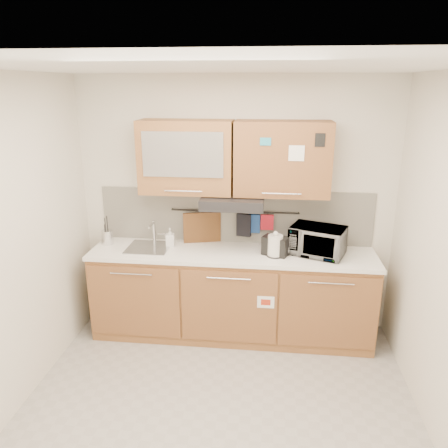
# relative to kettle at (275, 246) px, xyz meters

# --- Properties ---
(floor) EXTENTS (3.20, 3.20, 0.00)m
(floor) POSITION_rel_kettle_xyz_m (-0.42, -1.12, -1.02)
(floor) COLOR #9E9993
(floor) RESTS_ON ground
(ceiling) EXTENTS (3.20, 3.20, 0.00)m
(ceiling) POSITION_rel_kettle_xyz_m (-0.42, -1.12, 1.58)
(ceiling) COLOR white
(ceiling) RESTS_ON wall_back
(wall_back) EXTENTS (3.20, 0.00, 3.20)m
(wall_back) POSITION_rel_kettle_xyz_m (-0.42, 0.38, 0.28)
(wall_back) COLOR silver
(wall_back) RESTS_ON ground
(wall_left) EXTENTS (0.00, 3.00, 3.00)m
(wall_left) POSITION_rel_kettle_xyz_m (-2.02, -1.12, 0.28)
(wall_left) COLOR silver
(wall_left) RESTS_ON ground
(base_cabinet) EXTENTS (2.80, 0.64, 0.88)m
(base_cabinet) POSITION_rel_kettle_xyz_m (-0.42, 0.07, -0.61)
(base_cabinet) COLOR #AC673D
(base_cabinet) RESTS_ON floor
(countertop) EXTENTS (2.82, 0.62, 0.04)m
(countertop) POSITION_rel_kettle_xyz_m (-0.42, 0.07, -0.12)
(countertop) COLOR white
(countertop) RESTS_ON base_cabinet
(backsplash) EXTENTS (2.80, 0.02, 0.56)m
(backsplash) POSITION_rel_kettle_xyz_m (-0.42, 0.36, 0.18)
(backsplash) COLOR silver
(backsplash) RESTS_ON countertop
(upper_cabinets) EXTENTS (1.82, 0.37, 0.70)m
(upper_cabinets) POSITION_rel_kettle_xyz_m (-0.43, 0.20, 0.81)
(upper_cabinets) COLOR #AC673D
(upper_cabinets) RESTS_ON wall_back
(range_hood) EXTENTS (0.60, 0.46, 0.10)m
(range_hood) POSITION_rel_kettle_xyz_m (-0.42, 0.13, 0.40)
(range_hood) COLOR black
(range_hood) RESTS_ON upper_cabinets
(sink) EXTENTS (0.42, 0.40, 0.26)m
(sink) POSITION_rel_kettle_xyz_m (-1.27, 0.08, -0.10)
(sink) COLOR silver
(sink) RESTS_ON countertop
(utensil_rail) EXTENTS (1.30, 0.02, 0.02)m
(utensil_rail) POSITION_rel_kettle_xyz_m (-0.42, 0.33, 0.24)
(utensil_rail) COLOR black
(utensil_rail) RESTS_ON backsplash
(utensil_crock) EXTENTS (0.16, 0.16, 0.30)m
(utensil_crock) POSITION_rel_kettle_xyz_m (-1.72, 0.15, -0.02)
(utensil_crock) COLOR silver
(utensil_crock) RESTS_ON countertop
(kettle) EXTENTS (0.18, 0.16, 0.25)m
(kettle) POSITION_rel_kettle_xyz_m (0.00, 0.00, 0.00)
(kettle) COLOR silver
(kettle) RESTS_ON countertop
(toaster) EXTENTS (0.28, 0.23, 0.18)m
(toaster) POSITION_rel_kettle_xyz_m (0.00, 0.04, -0.01)
(toaster) COLOR black
(toaster) RESTS_ON countertop
(microwave) EXTENTS (0.59, 0.50, 0.28)m
(microwave) POSITION_rel_kettle_xyz_m (0.40, 0.09, 0.04)
(microwave) COLOR #999999
(microwave) RESTS_ON countertop
(soap_bottle) EXTENTS (0.10, 0.10, 0.19)m
(soap_bottle) POSITION_rel_kettle_xyz_m (-1.07, 0.16, -0.01)
(soap_bottle) COLOR #999999
(soap_bottle) RESTS_ON countertop
(cutting_board) EXTENTS (0.38, 0.13, 0.48)m
(cutting_board) POSITION_rel_kettle_xyz_m (-0.76, 0.31, -0.02)
(cutting_board) COLOR brown
(cutting_board) RESTS_ON utensil_rail
(oven_mitt) EXTENTS (0.12, 0.03, 0.19)m
(oven_mitt) POSITION_rel_kettle_xyz_m (-0.22, 0.31, 0.12)
(oven_mitt) COLOR navy
(oven_mitt) RESTS_ON utensil_rail
(dark_pouch) EXTENTS (0.16, 0.07, 0.24)m
(dark_pouch) POSITION_rel_kettle_xyz_m (-0.32, 0.31, 0.10)
(dark_pouch) COLOR black
(dark_pouch) RESTS_ON utensil_rail
(pot_holder) EXTENTS (0.13, 0.02, 0.16)m
(pot_holder) POSITION_rel_kettle_xyz_m (-0.09, 0.31, 0.14)
(pot_holder) COLOR #B41827
(pot_holder) RESTS_ON utensil_rail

